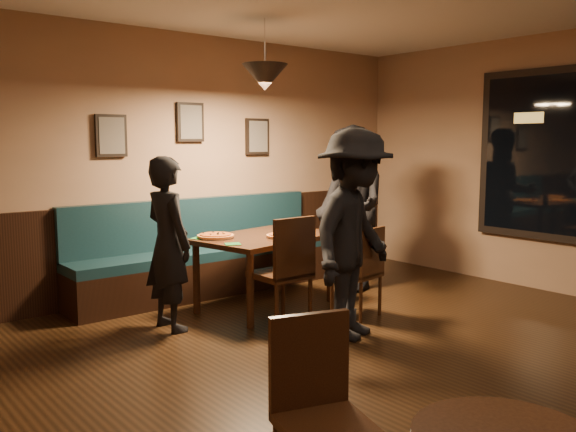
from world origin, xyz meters
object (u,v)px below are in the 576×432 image
object	(u,v)px
dining_table	(266,271)
chair_near_right	(356,272)
soda_glass	(334,225)
diner_front	(355,234)
booth_bench	(205,248)
diner_right	(350,208)
diner_left	(168,244)
tabasco_bottle	(304,226)
chair_near_left	(280,272)
cafe_chair_far	(325,422)

from	to	relation	value
dining_table	chair_near_right	bearing A→B (deg)	-69.52
chair_near_right	soda_glass	xyz separation A→B (m)	(0.16, 0.48, 0.37)
diner_front	soda_glass	distance (m)	1.08
booth_bench	diner_right	xyz separation A→B (m)	(1.38, -0.81, 0.41)
chair_near_right	soda_glass	size ratio (longest dim) A/B	5.54
diner_left	tabasco_bottle	world-z (taller)	diner_left
chair_near_left	diner_right	size ratio (longest dim) A/B	0.55
diner_front	tabasco_bottle	bearing A→B (deg)	48.90
diner_front	chair_near_left	bearing A→B (deg)	98.21
diner_front	cafe_chair_far	distance (m)	2.55
chair_near_right	diner_right	size ratio (longest dim) A/B	0.47
chair_near_right	chair_near_left	bearing A→B (deg)	155.86
booth_bench	diner_front	world-z (taller)	diner_front
diner_right	diner_front	size ratio (longest dim) A/B	1.04
diner_left	chair_near_left	bearing A→B (deg)	-128.27
dining_table	cafe_chair_far	world-z (taller)	cafe_chair_far
diner_front	soda_glass	xyz separation A→B (m)	(0.61, 0.89, -0.08)
chair_near_left	diner_left	size ratio (longest dim) A/B	0.66
diner_left	dining_table	bearing A→B (deg)	-90.97
dining_table	soda_glass	world-z (taller)	soda_glass
chair_near_right	diner_front	bearing A→B (deg)	-147.84
soda_glass	tabasco_bottle	size ratio (longest dim) A/B	1.43
dining_table	chair_near_left	bearing A→B (deg)	-126.81
chair_near_left	cafe_chair_far	bearing A→B (deg)	-124.75
diner_left	diner_front	bearing A→B (deg)	-138.71
diner_left	chair_near_right	bearing A→B (deg)	-118.30
booth_bench	cafe_chair_far	bearing A→B (deg)	-114.08
chair_near_left	diner_left	distance (m)	1.01
cafe_chair_far	chair_near_left	bearing A→B (deg)	-106.74
chair_near_right	diner_left	world-z (taller)	diner_left
booth_bench	diner_left	xyz separation A→B (m)	(-0.89, -0.86, 0.26)
diner_right	cafe_chair_far	size ratio (longest dim) A/B	2.09
chair_near_right	diner_front	xyz separation A→B (m)	(-0.44, -0.41, 0.45)
booth_bench	diner_right	size ratio (longest dim) A/B	1.64
dining_table	chair_near_right	size ratio (longest dim) A/B	1.58
chair_near_left	diner_right	distance (m)	1.66
tabasco_bottle	diner_left	bearing A→B (deg)	-179.76
diner_left	cafe_chair_far	xyz separation A→B (m)	(-0.76, -2.84, -0.32)
dining_table	cafe_chair_far	bearing A→B (deg)	-133.49
tabasco_bottle	soda_glass	bearing A→B (deg)	-60.00
soda_glass	tabasco_bottle	xyz separation A→B (m)	(-0.16, 0.28, -0.02)
diner_left	diner_right	world-z (taller)	diner_right
chair_near_right	dining_table	bearing A→B (deg)	110.87
booth_bench	tabasco_bottle	bearing A→B (deg)	-52.23
soda_glass	dining_table	bearing A→B (deg)	154.99
diner_left	diner_front	size ratio (longest dim) A/B	0.87
booth_bench	soda_glass	size ratio (longest dim) A/B	19.42
dining_table	soda_glass	bearing A→B (deg)	-35.83
diner_left	booth_bench	bearing A→B (deg)	-48.35
diner_left	diner_front	world-z (taller)	diner_front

